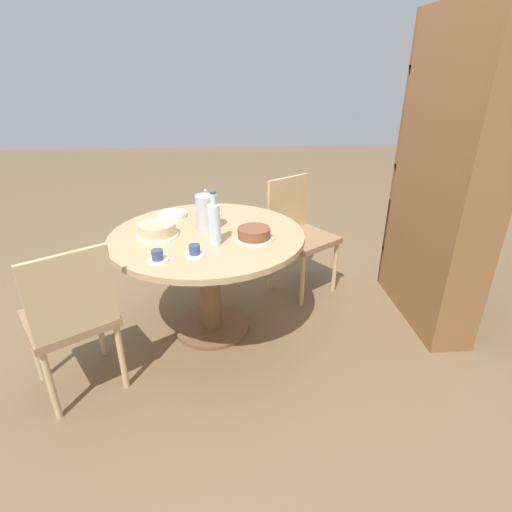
% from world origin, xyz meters
% --- Properties ---
extents(ground_plane, '(14.00, 14.00, 0.00)m').
position_xyz_m(ground_plane, '(0.00, 0.00, 0.00)').
color(ground_plane, brown).
extents(dining_table, '(1.21, 1.21, 0.71)m').
position_xyz_m(dining_table, '(0.00, 0.00, 0.56)').
color(dining_table, brown).
rests_on(dining_table, ground_plane).
extents(chair_a, '(0.58, 0.58, 0.89)m').
position_xyz_m(chair_a, '(-0.54, 0.68, 0.48)').
color(chair_a, tan).
rests_on(chair_a, ground_plane).
extents(chair_b, '(0.58, 0.58, 0.89)m').
position_xyz_m(chair_b, '(0.53, -0.69, 0.48)').
color(chair_b, tan).
rests_on(chair_b, ground_plane).
extents(bookshelf, '(0.96, 0.28, 1.99)m').
position_xyz_m(bookshelf, '(-0.10, 1.50, 1.01)').
color(bookshelf, brown).
rests_on(bookshelf, ground_plane).
extents(coffee_pot, '(0.13, 0.13, 0.26)m').
position_xyz_m(coffee_pot, '(-0.07, 0.00, 0.83)').
color(coffee_pot, silver).
rests_on(coffee_pot, dining_table).
extents(water_bottle, '(0.07, 0.07, 0.32)m').
position_xyz_m(water_bottle, '(0.17, 0.05, 0.84)').
color(water_bottle, silver).
rests_on(water_bottle, dining_table).
extents(cake_main, '(0.25, 0.25, 0.08)m').
position_xyz_m(cake_main, '(0.02, -0.30, 0.75)').
color(cake_main, white).
rests_on(cake_main, dining_table).
extents(cake_second, '(0.23, 0.23, 0.07)m').
position_xyz_m(cake_second, '(0.12, 0.28, 0.75)').
color(cake_second, white).
rests_on(cake_second, dining_table).
extents(cup_a, '(0.11, 0.11, 0.06)m').
position_xyz_m(cup_a, '(-0.34, 0.03, 0.73)').
color(cup_a, white).
rests_on(cup_a, dining_table).
extents(cup_b, '(0.11, 0.11, 0.06)m').
position_xyz_m(cup_b, '(0.37, -0.25, 0.73)').
color(cup_b, white).
rests_on(cup_b, dining_table).
extents(cup_c, '(0.11, 0.11, 0.06)m').
position_xyz_m(cup_c, '(0.32, -0.06, 0.73)').
color(cup_c, white).
rests_on(cup_c, dining_table).
extents(plate_stack, '(0.19, 0.19, 0.03)m').
position_xyz_m(plate_stack, '(-0.33, -0.25, 0.73)').
color(plate_stack, white).
rests_on(plate_stack, dining_table).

